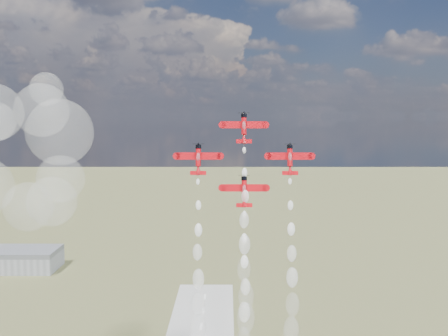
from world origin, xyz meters
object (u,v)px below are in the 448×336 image
at_px(plane_slot, 244,191).
at_px(plane_lead, 244,127).
at_px(plane_right, 290,159).
at_px(hangar, 18,259).
at_px(plane_left, 198,159).

bearing_deg(plane_slot, plane_lead, 90.00).
distance_m(plane_lead, plane_right, 16.72).
xyz_separation_m(plane_lead, plane_right, (13.70, -2.28, -9.31)).
height_order(hangar, plane_slot, plane_slot).
distance_m(plane_left, plane_right, 27.40).
bearing_deg(hangar, plane_lead, -49.99).
distance_m(hangar, plane_lead, 229.89).
height_order(plane_lead, plane_slot, plane_lead).
distance_m(plane_lead, plane_slot, 19.18).
bearing_deg(plane_left, plane_slot, -9.46).
bearing_deg(plane_left, hangar, 126.69).
bearing_deg(plane_slot, hangar, 129.24).
relative_size(hangar, plane_left, 3.80).
height_order(hangar, plane_lead, plane_lead).
bearing_deg(plane_lead, plane_left, -170.54).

